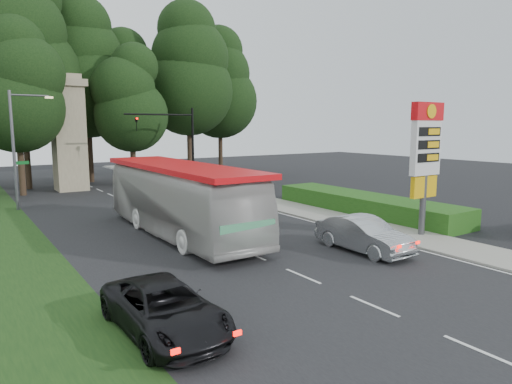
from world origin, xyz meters
TOP-DOWN VIEW (x-y plane):
  - ground at (0.00, 0.00)m, footprint 120.00×120.00m
  - road_surface at (0.00, 12.00)m, footprint 14.00×80.00m
  - sidewalk_right at (8.50, 12.00)m, footprint 3.00×80.00m
  - hedge at (11.50, 8.00)m, footprint 3.00×14.00m
  - gas_station_pylon at (9.20, 1.99)m, footprint 2.10×0.45m
  - traffic_signal_mast at (5.68, 24.00)m, footprint 6.10×0.35m
  - streetlight_signs at (-6.99, 22.01)m, footprint 2.75×0.98m
  - monument at (-2.00, 30.00)m, footprint 3.00×3.00m
  - tree_center_left at (-5.00, 33.00)m, footprint 10.08×10.08m
  - tree_center_right at (1.00, 35.00)m, footprint 9.24×9.24m
  - tree_east_near at (6.00, 37.00)m, footprint 8.12×8.12m
  - tree_east_mid at (11.00, 33.00)m, footprint 9.52×9.52m
  - tree_far_east at (16.00, 35.00)m, footprint 8.68×8.68m
  - tree_monument_left at (-6.00, 29.00)m, footprint 7.28×7.28m
  - tree_monument_right at (3.50, 29.50)m, footprint 6.72×6.72m
  - transit_bus at (-1.01, 9.30)m, footprint 3.24×13.37m
  - sedan_silver at (4.52, 1.67)m, footprint 1.73×4.84m
  - suv_charcoal at (-6.20, -0.98)m, footprint 2.41×5.03m

SIDE VIEW (x-z plane):
  - ground at x=0.00m, z-range 0.00..0.00m
  - road_surface at x=0.00m, z-range 0.00..0.02m
  - sidewalk_right at x=8.50m, z-range 0.00..0.12m
  - hedge at x=11.50m, z-range 0.00..1.20m
  - suv_charcoal at x=-6.20m, z-range 0.00..1.38m
  - sedan_silver at x=4.52m, z-range 0.00..1.59m
  - transit_bus at x=-1.01m, z-range 0.00..3.72m
  - streetlight_signs at x=-6.99m, z-range 0.44..8.44m
  - gas_station_pylon at x=9.20m, z-range 1.02..7.87m
  - traffic_signal_mast at x=5.68m, z-range 1.07..8.27m
  - monument at x=-2.00m, z-range 0.08..10.13m
  - tree_monument_right at x=3.50m, z-range 1.41..14.61m
  - tree_monument_left at x=-6.00m, z-range 1.53..15.83m
  - tree_east_near at x=6.00m, z-range 1.71..17.66m
  - tree_far_east at x=16.00m, z-range 1.83..18.88m
  - tree_center_right at x=1.00m, z-range 1.94..20.09m
  - tree_east_mid at x=11.00m, z-range 2.00..20.70m
  - tree_center_left at x=-5.00m, z-range 2.12..21.92m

